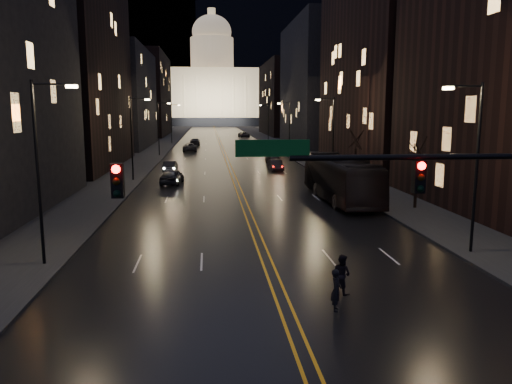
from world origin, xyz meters
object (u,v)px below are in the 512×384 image
object	(u,v)px
receding_car_a	(275,165)
oncoming_car_a	(172,176)
pedestrian_b	(342,274)
bus	(341,179)
pedestrian_a	(336,290)
traffic_signal	(492,191)
oncoming_car_b	(170,166)

from	to	relation	value
receding_car_a	oncoming_car_a	bearing A→B (deg)	-143.19
pedestrian_b	bus	bearing A→B (deg)	-50.21
receding_car_a	pedestrian_a	size ratio (longest dim) A/B	2.49
traffic_signal	pedestrian_a	size ratio (longest dim) A/B	10.45
bus	oncoming_car_b	size ratio (longest dim) A/B	3.24
bus	pedestrian_b	world-z (taller)	bus
bus	pedestrian_b	distance (m)	22.00
bus	oncoming_car_b	bearing A→B (deg)	124.59
oncoming_car_a	pedestrian_a	world-z (taller)	oncoming_car_a
pedestrian_a	oncoming_car_b	bearing A→B (deg)	24.28
pedestrian_a	receding_car_a	bearing A→B (deg)	7.53
traffic_signal	pedestrian_a	distance (m)	6.69
bus	oncoming_car_a	distance (m)	18.55
traffic_signal	bus	xyz separation A→B (m)	(2.32, 26.24, -3.21)
oncoming_car_a	pedestrian_b	size ratio (longest dim) A/B	2.89
oncoming_car_b	traffic_signal	bearing A→B (deg)	107.55
oncoming_car_a	oncoming_car_b	distance (m)	10.62
pedestrian_a	pedestrian_b	bearing A→B (deg)	-9.13
oncoming_car_a	receding_car_a	size ratio (longest dim) A/B	1.19
traffic_signal	bus	world-z (taller)	traffic_signal
traffic_signal	receding_car_a	world-z (taller)	traffic_signal
traffic_signal	receding_car_a	distance (m)	48.04
receding_car_a	oncoming_car_b	bearing A→B (deg)	175.98
receding_car_a	pedestrian_a	world-z (taller)	pedestrian_a
receding_car_a	pedestrian_b	bearing A→B (deg)	-97.99
traffic_signal	receding_car_a	bearing A→B (deg)	90.36
oncoming_car_b	bus	bearing A→B (deg)	128.00
traffic_signal	oncoming_car_b	world-z (taller)	traffic_signal
oncoming_car_a	pedestrian_a	bearing A→B (deg)	110.60
traffic_signal	bus	size ratio (longest dim) A/B	1.27
traffic_signal	bus	distance (m)	26.54
oncoming_car_b	receding_car_a	distance (m)	13.19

